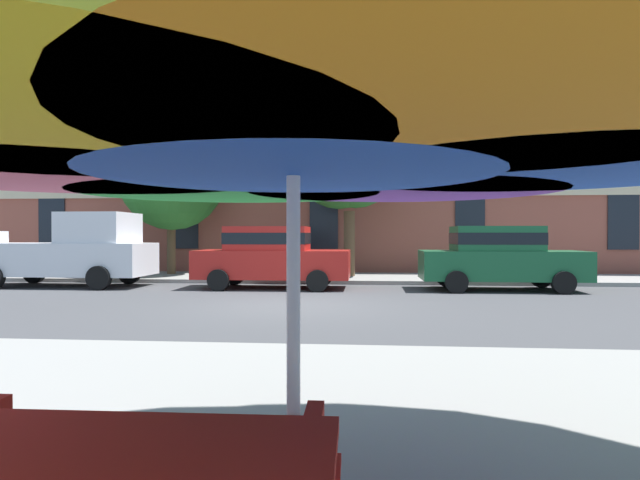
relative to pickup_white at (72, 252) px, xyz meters
The scene contains 9 objects.
ground_plane 8.11m from the pickup_white, 27.39° to the right, with size 120.00×120.00×0.00m, color #424244.
sidewalk_far 7.84m from the pickup_white, 23.47° to the left, with size 56.00×3.60×0.12m, color gray.
apartment_building 14.40m from the pickup_white, 57.69° to the left, with size 38.78×12.08×12.80m.
pickup_white is the anchor object (origin of this frame).
sedan_red 6.04m from the pickup_white, ahead, with size 4.40×1.98×1.78m.
sedan_green 12.46m from the pickup_white, ahead, with size 4.40×1.98×1.78m.
street_tree_left 4.60m from the pickup_white, 64.40° to the left, with size 3.86×3.73×5.58m.
street_tree_middle 9.13m from the pickup_white, 21.04° to the left, with size 3.67×3.16×5.58m.
patio_umbrella 15.29m from the pickup_white, 56.34° to the right, with size 3.95×3.67×2.30m.
Camera 1 is at (1.63, -11.25, 1.53)m, focal length 29.44 mm.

